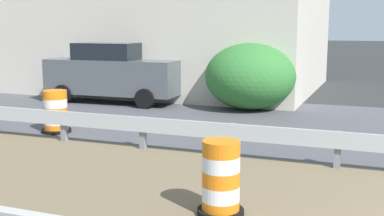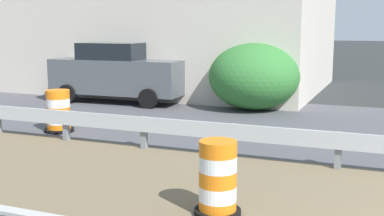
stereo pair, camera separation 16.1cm
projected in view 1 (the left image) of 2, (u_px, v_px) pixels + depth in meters
The scene contains 5 objects.
traffic_barrel_nearest at pixel (221, 182), 6.90m from camera, with size 0.66×0.66×1.07m.
traffic_barrel_close at pixel (56, 113), 12.23m from camera, with size 0.73×0.73×1.05m.
car_mid_far_lane at pixel (115, 72), 16.97m from camera, with size 2.16×4.66×2.04m.
roadside_shop_near at pixel (151, 10), 21.34m from camera, with size 9.33×14.61×6.51m.
bush_roadside at pixel (250, 76), 15.50m from camera, with size 2.84×2.84×2.09m, color #337533.
Camera 1 is at (-6.57, 2.02, 2.65)m, focal length 46.24 mm.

